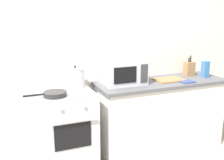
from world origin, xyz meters
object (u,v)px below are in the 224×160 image
Objects in this scene: cutting_board at (169,80)px; oven_mitt at (187,82)px; stove at (67,130)px; microwave at (124,72)px; pasta_box at (205,69)px; knife_block at (189,69)px; stock_pot at (75,78)px; frying_pan at (54,94)px.

cutting_board is 0.23m from oven_mitt.
stove is 5.11× the size of oven_mitt.
pasta_box is (1.15, -0.11, -0.04)m from microwave.
knife_block reaches higher than pasta_box.
stove is 0.96m from microwave.
microwave reaches higher than stock_pot.
cutting_board is (1.35, 0.00, 0.47)m from stove.
microwave is 1.81× the size of knife_block.
frying_pan is at bearing -177.20° from pasta_box.
knife_block reaches higher than stock_pot.
knife_block reaches higher than oven_mitt.
frying_pan is at bearing -175.03° from cutting_board.
oven_mitt is (1.35, -0.29, -0.11)m from stock_pot.
knife_block reaches higher than stove.
cutting_board is at bearing 0.05° from stove.
frying_pan is 1.92m from knife_block.
frying_pan is 1.61× the size of knife_block.
knife_block is at bearing 8.06° from frying_pan.
oven_mitt is (1.51, -0.16, 0.47)m from stove.
knife_block is (1.90, 0.27, 0.07)m from frying_pan.
stove is 3.32× the size of knife_block.
stock_pot is (0.15, 0.13, 0.58)m from stove.
microwave is at bearing -4.62° from stock_pot.
stock_pot reaches higher than stove.
stove is 2.56× the size of cutting_board.
oven_mitt reaches higher than stove.
frying_pan is 2.02× the size of pasta_box.
knife_block is 1.54× the size of oven_mitt.
frying_pan is 2.47× the size of oven_mitt.
microwave is at bearing -176.52° from knife_block.
frying_pan reaches higher than cutting_board.
stock_pot is 1.21m from cutting_board.
microwave reaches higher than knife_block.
pasta_box is (2.03, 0.10, 0.08)m from frying_pan.
microwave reaches higher than frying_pan.
stock_pot is at bearing 39.56° from stove.
stock_pot is 1.41× the size of pasta_box.
knife_block is 0.21m from pasta_box.
cutting_board is at bearing -7.34° from microwave.
stove is 2.07× the size of frying_pan.
stove is at bearing 173.98° from oven_mitt.
microwave is 2.27× the size of pasta_box.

